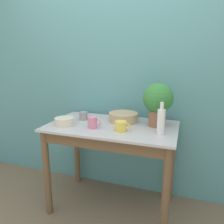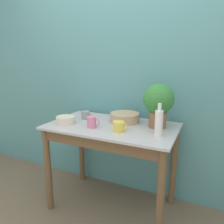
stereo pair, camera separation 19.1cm
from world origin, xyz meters
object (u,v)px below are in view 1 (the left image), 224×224
(potted_plant, at_px, (158,101))
(mug_yellow, at_px, (121,126))
(bowl_wash_large, at_px, (123,117))
(bowl_small_cream, at_px, (64,121))
(mug_pink, at_px, (93,122))
(bottle_tall, at_px, (161,121))
(mug_grey, at_px, (83,116))

(potted_plant, xyz_separation_m, mug_yellow, (-0.26, -0.24, -0.18))
(bowl_wash_large, xyz_separation_m, bowl_small_cream, (-0.47, -0.28, -0.01))
(mug_pink, xyz_separation_m, bowl_small_cream, (-0.27, -0.01, -0.01))
(mug_yellow, bearing_deg, potted_plant, 42.31)
(bottle_tall, relative_size, mug_pink, 2.20)
(mug_grey, height_order, bowl_small_cream, mug_grey)
(bowl_wash_large, distance_m, bottle_tall, 0.45)
(bottle_tall, distance_m, mug_grey, 0.78)
(mug_pink, bearing_deg, bowl_wash_large, 55.18)
(potted_plant, xyz_separation_m, bowl_wash_large, (-0.32, 0.04, -0.18))
(potted_plant, height_order, mug_grey, potted_plant)
(mug_pink, bearing_deg, bottle_tall, 3.64)
(mug_grey, xyz_separation_m, bowl_small_cream, (-0.08, -0.21, -0.00))
(bottle_tall, height_order, bowl_small_cream, bottle_tall)
(potted_plant, distance_m, bowl_wash_large, 0.37)
(mug_grey, bearing_deg, bowl_small_cream, -111.62)
(potted_plant, bearing_deg, mug_grey, -177.54)
(mug_yellow, distance_m, mug_pink, 0.25)
(mug_pink, height_order, bowl_small_cream, mug_pink)
(bowl_small_cream, bearing_deg, bowl_wash_large, 31.13)
(bowl_wash_large, distance_m, mug_grey, 0.39)
(potted_plant, relative_size, mug_grey, 3.35)
(mug_yellow, height_order, mug_pink, mug_pink)
(bowl_wash_large, height_order, mug_yellow, bowl_wash_large)
(bowl_wash_large, height_order, mug_grey, bowl_wash_large)
(potted_plant, relative_size, bottle_tall, 1.48)
(potted_plant, height_order, bowl_wash_large, potted_plant)
(bowl_wash_large, bearing_deg, bottle_tall, -32.73)
(mug_yellow, xyz_separation_m, mug_grey, (-0.44, 0.21, -0.00))
(bowl_wash_large, distance_m, mug_pink, 0.34)
(bowl_small_cream, bearing_deg, mug_pink, 1.10)
(mug_grey, height_order, mug_pink, mug_pink)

